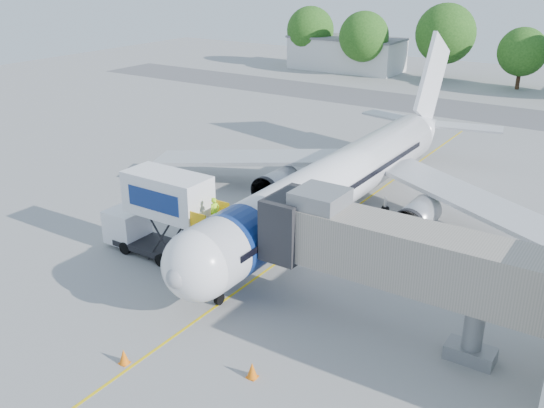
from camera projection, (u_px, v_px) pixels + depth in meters
The scene contains 14 objects.
ground at pixel (309, 240), 39.42m from camera, with size 160.00×160.00×0.00m, color gray.
guidance_line at pixel (309, 240), 39.42m from camera, with size 0.15×70.00×0.01m, color yellow.
taxiway_strip at pixel (487, 113), 71.89m from camera, with size 120.00×10.00×0.01m, color #59595B.
aircraft at pixel (341, 179), 41.50m from camera, with size 34.17×37.73×11.35m.
jet_bridge at pixel (384, 250), 28.29m from camera, with size 13.90×3.20×6.60m.
catering_hiloader at pixel (161, 215), 36.17m from camera, with size 8.58×2.44×5.50m.
ground_tug at pixel (102, 388), 24.62m from camera, with size 4.06×3.09×1.45m.
safety_cone_a at pixel (252, 370), 26.32m from camera, with size 0.48×0.48×0.77m.
safety_cone_b at pixel (124, 357), 27.24m from camera, with size 0.47×0.47×0.74m.
outbuilding_left at pixel (346, 53), 99.13m from camera, with size 18.40×8.40×5.30m.
tree_a at pixel (310, 30), 100.42m from camera, with size 7.78×7.78×9.92m.
tree_b at pixel (364, 37), 92.97m from camera, with size 7.66×7.66×9.77m.
tree_c at pixel (445, 34), 88.98m from camera, with size 8.77×8.77×11.19m.
tree_d at pixel (522, 52), 83.20m from camera, with size 6.65×6.65×8.48m.
Camera 1 is at (17.63, -31.09, 16.96)m, focal length 40.00 mm.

